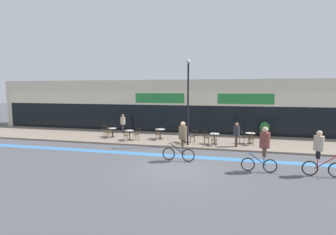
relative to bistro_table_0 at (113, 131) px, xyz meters
name	(u,v)px	position (x,y,z in m)	size (l,w,h in m)	color
ground_plane	(176,169)	(6.56, -6.65, -0.62)	(120.00, 120.00, 0.00)	#4C4C51
sidewalk_slab	(196,140)	(6.56, 0.60, -0.56)	(40.00, 5.50, 0.12)	gray
storefront_facade	(203,106)	(6.56, 5.31, 1.73)	(40.00, 4.06, 4.72)	beige
bike_lane_stripe	(185,156)	(6.56, -4.16, -0.62)	(36.00, 0.70, 0.01)	#3D7AB7
bistro_table_0	(113,131)	(0.00, 0.00, 0.00)	(0.63, 0.63, 0.71)	black
bistro_table_1	(130,133)	(1.75, -0.75, 0.00)	(0.61, 0.61, 0.72)	black
bistro_table_2	(160,132)	(3.88, 0.19, 0.04)	(0.74, 0.74, 0.75)	black
bistro_table_3	(185,135)	(5.93, -0.65, 0.02)	(0.60, 0.60, 0.75)	black
bistro_table_4	(215,137)	(8.05, -0.83, 0.03)	(0.66, 0.66, 0.75)	black
bistro_table_5	(250,136)	(10.44, -0.06, 0.04)	(0.67, 0.67, 0.76)	black
cafe_chair_0_near	(109,132)	(0.00, -0.63, 0.02)	(0.42, 0.58, 0.90)	#4C3823
cafe_chair_0_side	(105,130)	(-0.63, 0.00, 0.02)	(0.58, 0.41, 0.90)	#4C3823
cafe_chair_1_near	(126,134)	(1.74, -1.37, 0.02)	(0.45, 0.60, 0.90)	#4C3823
cafe_chair_1_side	(137,133)	(2.37, -0.75, 0.02)	(0.59, 0.44, 0.90)	#4C3823
cafe_chair_2_near	(158,133)	(3.87, -0.43, 0.02)	(0.41, 0.58, 0.90)	#4C3823
cafe_chair_3_near	(183,137)	(5.94, -1.28, 0.02)	(0.45, 0.60, 0.90)	#4C3823
cafe_chair_3_side	(193,135)	(6.55, -0.65, 0.02)	(0.58, 0.40, 0.90)	#4C3823
cafe_chair_4_near	(214,138)	(8.04, -1.46, 0.02)	(0.44, 0.59, 0.90)	#4C3823
cafe_chair_4_side	(205,136)	(7.42, -0.83, 0.02)	(0.58, 0.41, 0.90)	#4C3823
cafe_chair_5_near	(251,138)	(10.45, -0.68, 0.02)	(0.45, 0.60, 0.90)	#4C3823
cafe_chair_5_side	(241,136)	(9.82, -0.05, 0.02)	(0.59, 0.43, 0.90)	#4C3823
planter_pot	(264,129)	(11.71, 2.88, 0.17)	(0.78, 0.78, 1.22)	brown
lamp_post	(188,97)	(6.30, -1.55, 2.78)	(0.26, 0.26, 5.74)	black
cyclist_0	(182,138)	(6.57, -5.17, 0.64)	(1.82, 0.52, 2.18)	black
cyclist_1	(264,145)	(10.66, -6.10, 0.69)	(1.65, 0.51, 2.17)	black
cyclist_2	(320,150)	(13.04, -6.12, 0.57)	(1.75, 0.48, 2.08)	black
pedestrian_near_end	(237,132)	(9.50, -1.26, 0.45)	(0.49, 0.49, 1.60)	#4C3D2D
pedestrian_far_end	(123,122)	(-0.06, 2.17, 0.45)	(0.43, 0.43, 1.61)	#382D47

